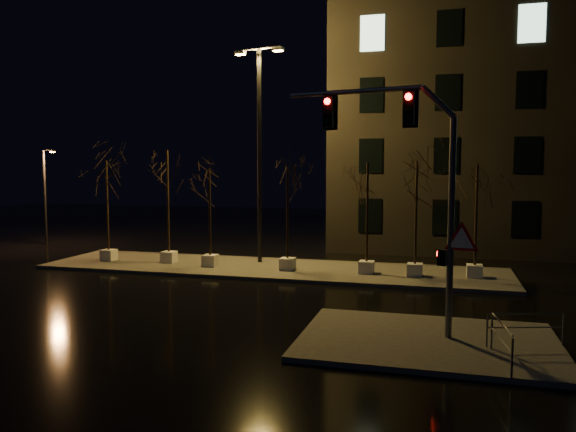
% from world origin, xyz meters
% --- Properties ---
extents(ground, '(90.00, 90.00, 0.00)m').
position_xyz_m(ground, '(0.00, 0.00, 0.00)').
color(ground, black).
rests_on(ground, ground).
extents(median, '(22.00, 5.00, 0.15)m').
position_xyz_m(median, '(0.00, 6.00, 0.07)').
color(median, '#44423D').
rests_on(median, ground).
extents(sidewalk_corner, '(7.00, 5.00, 0.15)m').
position_xyz_m(sidewalk_corner, '(7.50, -3.50, 0.07)').
color(sidewalk_corner, '#44423D').
rests_on(sidewalk_corner, ground).
extents(building, '(25.00, 12.00, 15.00)m').
position_xyz_m(building, '(14.00, 18.00, 7.50)').
color(building, black).
rests_on(building, ground).
extents(tree_0, '(1.80, 1.80, 5.20)m').
position_xyz_m(tree_0, '(-8.48, 5.70, 4.10)').
color(tree_0, silver).
rests_on(tree_0, median).
extents(tree_1, '(1.80, 1.80, 5.71)m').
position_xyz_m(tree_1, '(-5.23, 5.95, 4.48)').
color(tree_1, silver).
rests_on(tree_1, median).
extents(tree_2, '(1.80, 1.80, 4.78)m').
position_xyz_m(tree_2, '(-2.82, 5.49, 3.78)').
color(tree_2, silver).
rests_on(tree_2, median).
extents(tree_3, '(1.80, 1.80, 4.92)m').
position_xyz_m(tree_3, '(1.00, 5.54, 3.88)').
color(tree_3, silver).
rests_on(tree_3, median).
extents(tree_4, '(1.80, 1.80, 5.05)m').
position_xyz_m(tree_4, '(4.63, 5.66, 3.98)').
color(tree_4, silver).
rests_on(tree_4, median).
extents(tree_5, '(1.80, 1.80, 5.13)m').
position_xyz_m(tree_5, '(6.75, 5.57, 4.04)').
color(tree_5, silver).
rests_on(tree_5, median).
extents(tree_6, '(1.80, 1.80, 4.96)m').
position_xyz_m(tree_6, '(9.24, 5.94, 3.91)').
color(tree_6, silver).
rests_on(tree_6, median).
extents(traffic_signal_mast, '(5.63, 1.28, 7.00)m').
position_xyz_m(traffic_signal_mast, '(6.94, -2.99, 4.75)').
color(traffic_signal_mast, slate).
rests_on(traffic_signal_mast, sidewalk_corner).
extents(streetlight_main, '(2.62, 0.76, 10.50)m').
position_xyz_m(streetlight_main, '(-0.89, 7.23, 6.21)').
color(streetlight_main, black).
rests_on(streetlight_main, median).
extents(streetlight_far, '(1.15, 0.51, 5.98)m').
position_xyz_m(streetlight_far, '(-16.20, 10.80, 3.29)').
color(streetlight_far, black).
rests_on(streetlight_far, ground).
extents(guard_rail_a, '(2.00, 0.64, 0.90)m').
position_xyz_m(guard_rail_a, '(10.00, -3.51, 0.74)').
color(guard_rail_a, slate).
rests_on(guard_rail_a, sidewalk_corner).
extents(guard_rail_b, '(0.32, 2.05, 0.98)m').
position_xyz_m(guard_rail_b, '(9.26, -4.98, 0.78)').
color(guard_rail_b, slate).
rests_on(guard_rail_b, sidewalk_corner).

